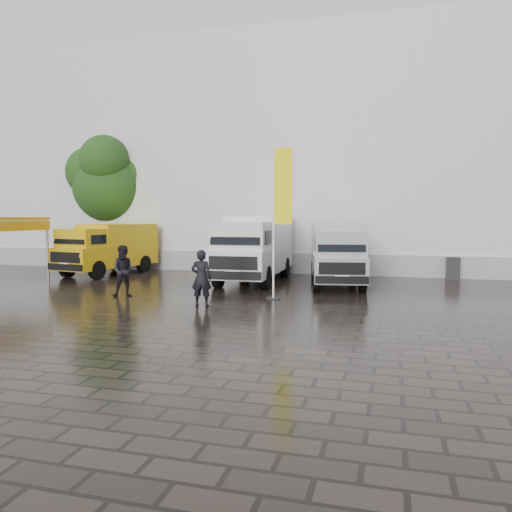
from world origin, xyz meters
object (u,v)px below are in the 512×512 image
at_px(person_front, 201,278).
at_px(person_tent, 124,271).
at_px(van_white, 255,249).
at_px(wheelie_bin, 453,268).
at_px(van_yellow, 108,250).
at_px(van_silver, 336,255).
at_px(flagpole, 279,211).

distance_m(person_front, person_tent, 3.45).
height_order(van_white, person_tent, van_white).
bearing_deg(wheelie_bin, van_white, -156.09).
relative_size(van_yellow, van_white, 0.81).
distance_m(van_yellow, wheelie_bin, 15.90).
xyz_separation_m(van_yellow, van_silver, (10.93, -0.75, 0.03)).
distance_m(van_silver, wheelie_bin, 5.77).
relative_size(van_white, person_tent, 3.62).
bearing_deg(van_silver, flagpole, -120.47).
relative_size(van_silver, flagpole, 1.09).
height_order(van_white, person_front, van_white).
xyz_separation_m(wheelie_bin, person_tent, (-11.54, -8.04, 0.39)).
xyz_separation_m(person_front, person_tent, (-3.28, 1.07, 0.01)).
distance_m(van_silver, person_tent, 8.35).
bearing_deg(van_white, van_silver, -2.97).
relative_size(person_front, person_tent, 0.99).
height_order(van_silver, person_tent, van_silver).
bearing_deg(van_yellow, person_tent, -43.21).
height_order(van_silver, flagpole, flagpole).
bearing_deg(van_yellow, flagpole, -16.37).
xyz_separation_m(van_yellow, wheelie_bin, (15.71, 2.40, -0.70)).
bearing_deg(van_yellow, van_silver, 6.42).
bearing_deg(person_front, flagpole, -144.22).
bearing_deg(van_silver, van_white, 168.52).
bearing_deg(flagpole, wheelie_bin, 48.78).
distance_m(van_white, person_tent, 5.99).
bearing_deg(van_yellow, person_front, -31.71).
xyz_separation_m(van_silver, person_front, (-3.49, -5.96, -0.35)).
bearing_deg(person_front, person_tent, -26.73).
relative_size(van_yellow, wheelie_bin, 5.24).
height_order(flagpole, person_tent, flagpole).
bearing_deg(van_white, wheelie_bin, 18.79).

